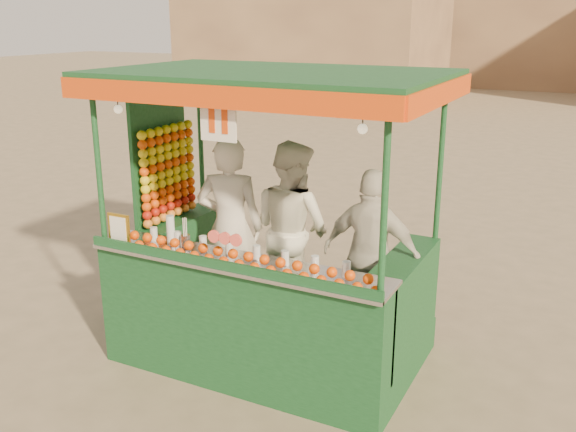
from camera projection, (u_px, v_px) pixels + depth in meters
The scene contains 7 objects.
ground at pixel (289, 364), 6.27m from camera, with size 90.00×90.00×0.00m, color #6C614D.
building_left at pixel (313, 23), 26.30m from camera, with size 10.00×6.00×6.00m, color #A5825D.
building_center at pixel (527, 12), 31.64m from camera, with size 14.00×7.00×7.00m, color #A5825D.
juice_cart at pixel (259, 273), 6.14m from camera, with size 3.08×1.99×2.80m.
vendor_left at pixel (230, 227), 6.40m from camera, with size 0.77×0.63×1.83m.
vendor_middle at pixel (292, 229), 6.42m from camera, with size 1.05×0.93×1.78m.
vendor_right at pixel (372, 255), 5.94m from camera, with size 0.95×0.40×1.62m.
Camera 1 is at (2.51, -4.96, 3.24)m, focal length 40.03 mm.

